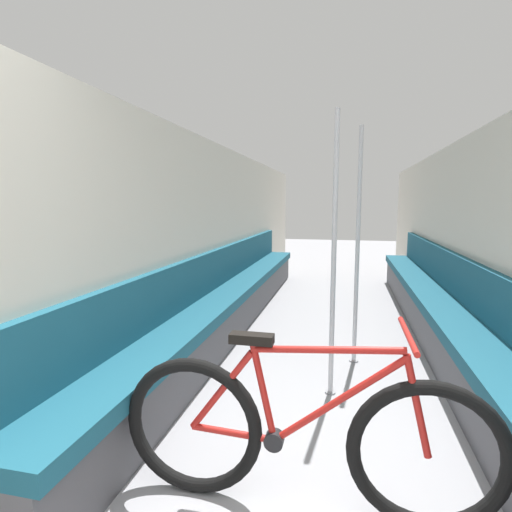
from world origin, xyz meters
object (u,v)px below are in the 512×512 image
(bicycle, at_px, (303,437))
(grab_pole_near, at_px, (357,251))
(bench_seat_row_right, at_px, (439,312))
(bench_seat_row_left, at_px, (231,301))
(grab_pole_far, at_px, (334,261))

(bicycle, bearing_deg, grab_pole_near, 98.69)
(bench_seat_row_right, bearing_deg, grab_pole_near, -139.44)
(bench_seat_row_left, distance_m, grab_pole_far, 1.94)
(grab_pole_near, xyz_separation_m, grab_pole_far, (-0.18, -0.66, 0.00))
(grab_pole_near, bearing_deg, bicycle, -98.24)
(grab_pole_near, distance_m, grab_pole_far, 0.68)
(bench_seat_row_left, xyz_separation_m, grab_pole_far, (1.18, -1.38, 0.69))
(bicycle, bearing_deg, bench_seat_row_right, 83.47)
(bench_seat_row_right, relative_size, grab_pole_far, 3.10)
(bench_seat_row_right, bearing_deg, bicycle, -113.47)
(bicycle, xyz_separation_m, grab_pole_near, (0.27, 1.85, 0.64))
(bicycle, distance_m, grab_pole_far, 1.35)
(bench_seat_row_left, relative_size, bench_seat_row_right, 1.00)
(bicycle, height_order, grab_pole_far, grab_pole_far)
(bench_seat_row_left, xyz_separation_m, grab_pole_near, (1.36, -0.73, 0.69))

